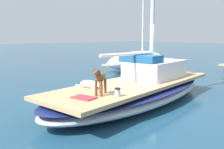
{
  "coord_description": "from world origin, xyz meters",
  "views": [
    {
      "loc": [
        5.45,
        -5.52,
        2.13
      ],
      "look_at": [
        0.0,
        -1.0,
        1.01
      ],
      "focal_mm": 39.45,
      "sensor_mm": 36.0,
      "label": 1
    }
  ],
  "objects_px": {
    "sailboat_main": "(136,92)",
    "dog_brown": "(100,78)",
    "deck_towel": "(84,98)",
    "dog_white": "(90,84)",
    "moored_boat_port_side": "(138,59)",
    "deck_winch": "(117,92)"
  },
  "relations": [
    {
      "from": "dog_brown",
      "to": "dog_white",
      "type": "relative_size",
      "value": 0.87
    },
    {
      "from": "dog_white",
      "to": "moored_boat_port_side",
      "type": "xyz_separation_m",
      "value": [
        -5.75,
        7.82,
        -0.18
      ]
    },
    {
      "from": "sailboat_main",
      "to": "deck_towel",
      "type": "xyz_separation_m",
      "value": [
        0.65,
        -2.41,
        0.34
      ]
    },
    {
      "from": "sailboat_main",
      "to": "dog_white",
      "type": "height_order",
      "value": "dog_white"
    },
    {
      "from": "dog_white",
      "to": "deck_towel",
      "type": "xyz_separation_m",
      "value": [
        0.87,
        -0.79,
        -0.09
      ]
    },
    {
      "from": "deck_winch",
      "to": "deck_towel",
      "type": "bearing_deg",
      "value": -116.77
    },
    {
      "from": "deck_winch",
      "to": "dog_brown",
      "type": "bearing_deg",
      "value": -147.98
    },
    {
      "from": "sailboat_main",
      "to": "dog_brown",
      "type": "bearing_deg",
      "value": -71.59
    },
    {
      "from": "moored_boat_port_side",
      "to": "dog_white",
      "type": "bearing_deg",
      "value": -53.69
    },
    {
      "from": "sailboat_main",
      "to": "deck_towel",
      "type": "bearing_deg",
      "value": -74.96
    },
    {
      "from": "deck_winch",
      "to": "moored_boat_port_side",
      "type": "bearing_deg",
      "value": 131.6
    },
    {
      "from": "deck_winch",
      "to": "dog_white",
      "type": "bearing_deg",
      "value": 177.63
    },
    {
      "from": "deck_winch",
      "to": "deck_towel",
      "type": "distance_m",
      "value": 0.83
    },
    {
      "from": "dog_white",
      "to": "moored_boat_port_side",
      "type": "relative_size",
      "value": 0.13
    },
    {
      "from": "sailboat_main",
      "to": "deck_towel",
      "type": "relative_size",
      "value": 13.5
    },
    {
      "from": "sailboat_main",
      "to": "dog_white",
      "type": "relative_size",
      "value": 8.22
    },
    {
      "from": "sailboat_main",
      "to": "deck_towel",
      "type": "height_order",
      "value": "deck_towel"
    },
    {
      "from": "dog_white",
      "to": "deck_winch",
      "type": "distance_m",
      "value": 1.24
    },
    {
      "from": "moored_boat_port_side",
      "to": "sailboat_main",
      "type": "bearing_deg",
      "value": -46.09
    },
    {
      "from": "sailboat_main",
      "to": "dog_brown",
      "type": "distance_m",
      "value": 2.15
    },
    {
      "from": "sailboat_main",
      "to": "moored_boat_port_side",
      "type": "relative_size",
      "value": 1.05
    },
    {
      "from": "dog_brown",
      "to": "deck_winch",
      "type": "distance_m",
      "value": 0.56
    }
  ]
}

